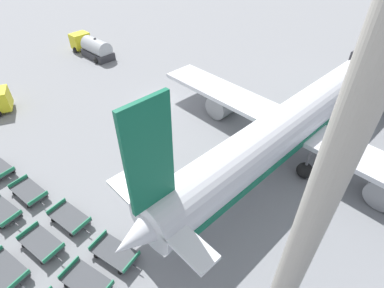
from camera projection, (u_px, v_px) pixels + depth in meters
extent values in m
plane|color=gray|center=(158.00, 101.00, 36.45)|extent=(500.00, 500.00, 0.00)
cube|color=#2D2D33|center=(365.00, 64.00, 34.17)|extent=(2.55, 4.46, 3.46)
cylinder|color=silver|center=(305.00, 112.00, 27.76)|extent=(4.64, 36.67, 3.83)
sphere|color=silver|center=(381.00, 57.00, 37.57)|extent=(3.64, 3.64, 3.64)
cone|color=silver|center=(148.00, 228.00, 17.95)|extent=(3.74, 4.67, 3.64)
cube|color=#146B4C|center=(149.00, 157.00, 15.00)|extent=(0.34, 2.88, 6.72)
cube|color=silver|center=(157.00, 215.00, 18.00)|extent=(9.05, 1.72, 0.24)
cube|color=silver|center=(295.00, 126.00, 27.52)|extent=(32.28, 4.53, 0.44)
cylinder|color=gray|center=(226.00, 103.00, 33.51)|extent=(2.78, 3.78, 2.70)
cube|color=#146B4C|center=(304.00, 118.00, 28.18)|extent=(4.64, 33.01, 0.69)
cylinder|color=#56565B|center=(351.00, 90.00, 35.10)|extent=(0.24, 0.24, 2.07)
sphere|color=black|center=(348.00, 98.00, 35.76)|extent=(1.39, 1.39, 1.39)
cylinder|color=#56565B|center=(307.00, 162.00, 25.49)|extent=(0.24, 0.24, 2.07)
sphere|color=black|center=(305.00, 170.00, 26.14)|extent=(1.39, 1.39, 1.39)
cylinder|color=#56565B|center=(254.00, 133.00, 28.63)|extent=(0.24, 0.24, 2.07)
sphere|color=black|center=(253.00, 141.00, 29.29)|extent=(1.39, 1.39, 1.39)
cube|color=yellow|center=(80.00, 40.00, 47.99)|extent=(2.16, 2.77, 2.27)
cube|color=#333338|center=(98.00, 54.00, 46.15)|extent=(5.34, 2.89, 1.12)
cylinder|color=#ADB2B7|center=(97.00, 47.00, 45.43)|extent=(5.06, 2.58, 2.40)
sphere|color=#333338|center=(95.00, 39.00, 44.67)|extent=(0.44, 0.44, 0.44)
sphere|color=black|center=(90.00, 45.00, 49.26)|extent=(0.90, 0.90, 0.90)
sphere|color=black|center=(76.00, 50.00, 47.81)|extent=(0.90, 0.90, 0.90)
sphere|color=black|center=(111.00, 55.00, 46.14)|extent=(0.90, 0.90, 0.90)
sphere|color=black|center=(97.00, 60.00, 44.69)|extent=(0.90, 0.90, 0.90)
sphere|color=black|center=(0.00, 103.00, 35.32)|extent=(0.90, 0.90, 0.90)
cube|color=#424449|center=(5.00, 270.00, 19.27)|extent=(3.43, 2.27, 0.10)
cube|color=#237F56|center=(17.00, 281.00, 18.48)|extent=(0.41, 1.66, 0.32)
cube|color=#333338|center=(23.00, 287.00, 18.52)|extent=(0.70, 0.20, 0.06)
sphere|color=black|center=(27.00, 273.00, 19.49)|extent=(0.36, 0.36, 0.36)
sphere|color=black|center=(8.00, 256.00, 20.43)|extent=(0.36, 0.36, 0.36)
cube|color=#424449|center=(1.00, 211.00, 22.92)|extent=(3.42, 2.25, 0.10)
cube|color=#237F56|center=(11.00, 218.00, 22.12)|extent=(0.40, 1.66, 0.32)
cube|color=#333338|center=(16.00, 223.00, 22.16)|extent=(0.70, 0.19, 0.06)
sphere|color=black|center=(2.00, 227.00, 22.21)|extent=(0.36, 0.36, 0.36)
sphere|color=black|center=(20.00, 214.00, 23.13)|extent=(0.36, 0.36, 0.36)
sphere|color=black|center=(4.00, 202.00, 24.09)|extent=(0.36, 0.36, 0.36)
cube|color=#424449|center=(41.00, 243.00, 20.77)|extent=(3.40, 2.21, 0.10)
cube|color=#237F56|center=(54.00, 253.00, 19.96)|extent=(0.37, 1.67, 0.32)
cube|color=#237F56|center=(27.00, 230.00, 21.32)|extent=(0.37, 1.67, 0.32)
cube|color=#333338|center=(59.00, 258.00, 20.00)|extent=(0.70, 0.18, 0.06)
sphere|color=black|center=(43.00, 262.00, 20.07)|extent=(0.36, 0.36, 0.36)
sphere|color=black|center=(61.00, 246.00, 20.97)|extent=(0.36, 0.36, 0.36)
sphere|color=black|center=(24.00, 245.00, 21.04)|extent=(0.36, 0.36, 0.36)
sphere|color=black|center=(42.00, 231.00, 21.95)|extent=(0.36, 0.36, 0.36)
cube|color=#424449|center=(87.00, 281.00, 18.68)|extent=(3.47, 2.39, 0.10)
cube|color=#237F56|center=(69.00, 267.00, 19.16)|extent=(0.48, 1.65, 0.32)
sphere|color=black|center=(109.00, 283.00, 18.95)|extent=(0.36, 0.36, 0.36)
sphere|color=black|center=(67.00, 285.00, 18.88)|extent=(0.36, 0.36, 0.36)
sphere|color=black|center=(84.00, 266.00, 19.83)|extent=(0.36, 0.36, 0.36)
cube|color=#237F56|center=(5.00, 173.00, 25.79)|extent=(0.34, 1.67, 0.32)
cube|color=#333338|center=(9.00, 178.00, 25.82)|extent=(0.70, 0.17, 0.06)
sphere|color=black|center=(13.00, 171.00, 26.80)|extent=(0.36, 0.36, 0.36)
sphere|color=black|center=(0.00, 161.00, 27.80)|extent=(0.36, 0.36, 0.36)
cube|color=#424449|center=(29.00, 191.00, 24.47)|extent=(3.35, 2.08, 0.10)
cube|color=#237F56|center=(38.00, 198.00, 23.61)|extent=(0.30, 1.68, 0.32)
cube|color=#237F56|center=(18.00, 181.00, 25.06)|extent=(0.30, 1.68, 0.32)
cube|color=#333338|center=(42.00, 203.00, 23.64)|extent=(0.70, 0.15, 0.06)
sphere|color=black|center=(29.00, 206.00, 23.74)|extent=(0.36, 0.36, 0.36)
sphere|color=black|center=(45.00, 195.00, 24.62)|extent=(0.36, 0.36, 0.36)
sphere|color=black|center=(15.00, 193.00, 24.78)|extent=(0.36, 0.36, 0.36)
sphere|color=black|center=(31.00, 183.00, 25.66)|extent=(0.36, 0.36, 0.36)
cube|color=#424449|center=(69.00, 217.00, 22.45)|extent=(3.39, 2.18, 0.10)
cube|color=#237F56|center=(82.00, 226.00, 21.63)|extent=(0.36, 1.67, 0.32)
cube|color=#237F56|center=(56.00, 206.00, 23.00)|extent=(0.36, 1.67, 0.32)
cube|color=#333338|center=(87.00, 231.00, 21.66)|extent=(0.70, 0.18, 0.06)
sphere|color=black|center=(72.00, 234.00, 21.74)|extent=(0.36, 0.36, 0.36)
sphere|color=black|center=(88.00, 221.00, 22.64)|extent=(0.36, 0.36, 0.36)
sphere|color=black|center=(54.00, 220.00, 22.73)|extent=(0.36, 0.36, 0.36)
sphere|color=black|center=(69.00, 207.00, 23.63)|extent=(0.36, 0.36, 0.36)
cube|color=#424449|center=(115.00, 252.00, 20.22)|extent=(3.45, 2.35, 0.10)
cube|color=#237F56|center=(132.00, 262.00, 19.46)|extent=(0.46, 1.65, 0.32)
cube|color=#237F56|center=(98.00, 240.00, 20.72)|extent=(0.46, 1.65, 0.32)
cube|color=#333338|center=(137.00, 267.00, 19.51)|extent=(0.70, 0.22, 0.06)
sphere|color=black|center=(120.00, 272.00, 19.54)|extent=(0.36, 0.36, 0.36)
sphere|color=black|center=(135.00, 255.00, 20.48)|extent=(0.36, 0.36, 0.36)
sphere|color=black|center=(96.00, 255.00, 20.44)|extent=(0.36, 0.36, 0.36)
sphere|color=black|center=(111.00, 240.00, 21.38)|extent=(0.36, 0.36, 0.36)
cylinder|color=#ADA89E|center=(294.00, 263.00, 6.68)|extent=(0.59, 0.59, 25.46)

